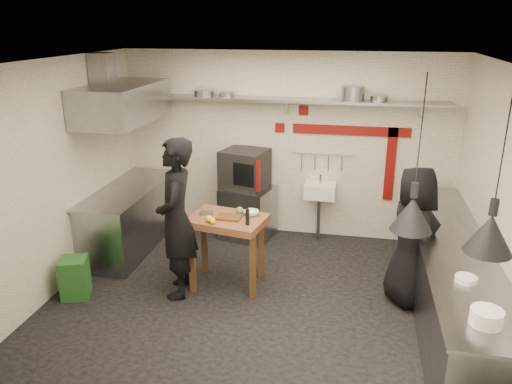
% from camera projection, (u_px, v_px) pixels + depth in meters
% --- Properties ---
extents(floor, '(5.00, 5.00, 0.00)m').
position_uv_depth(floor, '(260.00, 298.00, 6.08)').
color(floor, black).
rests_on(floor, ground).
extents(ceiling, '(5.00, 5.00, 0.00)m').
position_uv_depth(ceiling, '(260.00, 62.00, 5.16)').
color(ceiling, beige).
rests_on(ceiling, floor).
extents(wall_back, '(5.00, 0.04, 2.80)m').
position_uv_depth(wall_back, '(286.00, 146.00, 7.56)').
color(wall_back, white).
rests_on(wall_back, floor).
extents(wall_front, '(5.00, 0.04, 2.80)m').
position_uv_depth(wall_front, '(205.00, 279.00, 3.67)').
color(wall_front, white).
rests_on(wall_front, floor).
extents(wall_left, '(0.04, 4.20, 2.80)m').
position_uv_depth(wall_left, '(59.00, 176.00, 6.09)').
color(wall_left, white).
rests_on(wall_left, floor).
extents(wall_right, '(0.04, 4.20, 2.80)m').
position_uv_depth(wall_right, '(497.00, 205.00, 5.15)').
color(wall_right, white).
rests_on(wall_right, floor).
extents(red_band_horiz, '(1.70, 0.02, 0.14)m').
position_uv_depth(red_band_horiz, '(351.00, 131.00, 7.28)').
color(red_band_horiz, maroon).
rests_on(red_band_horiz, wall_back).
extents(red_band_vert, '(0.14, 0.02, 1.10)m').
position_uv_depth(red_band_vert, '(390.00, 164.00, 7.32)').
color(red_band_vert, maroon).
rests_on(red_band_vert, wall_back).
extents(red_tile_a, '(0.14, 0.02, 0.14)m').
position_uv_depth(red_tile_a, '(304.00, 111.00, 7.32)').
color(red_tile_a, maroon).
rests_on(red_tile_a, wall_back).
extents(red_tile_b, '(0.14, 0.02, 0.14)m').
position_uv_depth(red_tile_b, '(280.00, 128.00, 7.47)').
color(red_tile_b, maroon).
rests_on(red_tile_b, wall_back).
extents(back_shelf, '(4.60, 0.34, 0.04)m').
position_uv_depth(back_shelf, '(285.00, 100.00, 7.16)').
color(back_shelf, slate).
rests_on(back_shelf, wall_back).
extents(shelf_bracket_left, '(0.04, 0.06, 0.24)m').
position_uv_depth(shelf_bracket_left, '(165.00, 101.00, 7.69)').
color(shelf_bracket_left, slate).
rests_on(shelf_bracket_left, wall_back).
extents(shelf_bracket_mid, '(0.04, 0.06, 0.24)m').
position_uv_depth(shelf_bracket_mid, '(287.00, 105.00, 7.33)').
color(shelf_bracket_mid, slate).
rests_on(shelf_bracket_mid, wall_back).
extents(shelf_bracket_right, '(0.04, 0.06, 0.24)m').
position_uv_depth(shelf_bracket_right, '(421.00, 110.00, 6.98)').
color(shelf_bracket_right, slate).
rests_on(shelf_bracket_right, wall_back).
extents(pan_far_left, '(0.33, 0.33, 0.09)m').
position_uv_depth(pan_far_left, '(204.00, 93.00, 7.37)').
color(pan_far_left, slate).
rests_on(pan_far_left, back_shelf).
extents(pan_mid_left, '(0.29, 0.29, 0.07)m').
position_uv_depth(pan_mid_left, '(227.00, 94.00, 7.31)').
color(pan_mid_left, slate).
rests_on(pan_mid_left, back_shelf).
extents(stock_pot, '(0.35, 0.35, 0.20)m').
position_uv_depth(stock_pot, '(353.00, 93.00, 6.95)').
color(stock_pot, slate).
rests_on(stock_pot, back_shelf).
extents(pan_right, '(0.30, 0.30, 0.08)m').
position_uv_depth(pan_right, '(379.00, 98.00, 6.90)').
color(pan_right, slate).
rests_on(pan_right, back_shelf).
extents(oven_stand, '(0.86, 0.81, 0.80)m').
position_uv_depth(oven_stand, '(248.00, 212.00, 7.69)').
color(oven_stand, slate).
rests_on(oven_stand, floor).
extents(combi_oven, '(0.75, 0.72, 0.58)m').
position_uv_depth(combi_oven, '(245.00, 169.00, 7.50)').
color(combi_oven, black).
rests_on(combi_oven, oven_stand).
extents(oven_door, '(0.54, 0.17, 0.46)m').
position_uv_depth(oven_door, '(243.00, 174.00, 7.24)').
color(oven_door, maroon).
rests_on(oven_door, combi_oven).
extents(oven_glass, '(0.32, 0.10, 0.34)m').
position_uv_depth(oven_glass, '(244.00, 175.00, 7.20)').
color(oven_glass, black).
rests_on(oven_glass, oven_door).
extents(hand_sink, '(0.46, 0.34, 0.22)m').
position_uv_depth(hand_sink, '(320.00, 191.00, 7.50)').
color(hand_sink, white).
rests_on(hand_sink, wall_back).
extents(sink_tap, '(0.03, 0.03, 0.14)m').
position_uv_depth(sink_tap, '(320.00, 179.00, 7.44)').
color(sink_tap, slate).
rests_on(sink_tap, hand_sink).
extents(sink_drain, '(0.06, 0.06, 0.66)m').
position_uv_depth(sink_drain, '(319.00, 219.00, 7.60)').
color(sink_drain, slate).
rests_on(sink_drain, floor).
extents(utensil_rail, '(0.90, 0.02, 0.02)m').
position_uv_depth(utensil_rail, '(322.00, 153.00, 7.45)').
color(utensil_rail, slate).
rests_on(utensil_rail, wall_back).
extents(counter_right, '(0.70, 3.80, 0.90)m').
position_uv_depth(counter_right, '(450.00, 283.00, 5.53)').
color(counter_right, slate).
rests_on(counter_right, floor).
extents(counter_right_top, '(0.76, 3.90, 0.03)m').
position_uv_depth(counter_right_top, '(455.00, 245.00, 5.37)').
color(counter_right_top, slate).
rests_on(counter_right_top, counter_right).
extents(plate_stack, '(0.29, 0.29, 0.13)m').
position_uv_depth(plate_stack, '(486.00, 317.00, 3.92)').
color(plate_stack, white).
rests_on(plate_stack, counter_right_top).
extents(small_bowl_right, '(0.24, 0.24, 0.05)m').
position_uv_depth(small_bowl_right, '(466.00, 279.00, 4.58)').
color(small_bowl_right, white).
rests_on(small_bowl_right, counter_right_top).
extents(counter_left, '(0.70, 1.90, 0.90)m').
position_uv_depth(counter_left, '(130.00, 219.00, 7.31)').
color(counter_left, slate).
rests_on(counter_left, floor).
extents(counter_left_top, '(0.76, 2.00, 0.03)m').
position_uv_depth(counter_left_top, '(127.00, 189.00, 7.15)').
color(counter_left_top, slate).
rests_on(counter_left_top, counter_left).
extents(extractor_hood, '(0.78, 1.60, 0.50)m').
position_uv_depth(extractor_hood, '(123.00, 103.00, 6.74)').
color(extractor_hood, slate).
rests_on(extractor_hood, ceiling).
extents(hood_duct, '(0.28, 0.28, 0.50)m').
position_uv_depth(hood_duct, '(103.00, 72.00, 6.66)').
color(hood_duct, slate).
rests_on(hood_duct, ceiling).
extents(green_bin, '(0.40, 0.40, 0.50)m').
position_uv_depth(green_bin, '(75.00, 278.00, 6.05)').
color(green_bin, '#225922').
rests_on(green_bin, floor).
extents(prep_table, '(1.02, 0.80, 0.92)m').
position_uv_depth(prep_table, '(227.00, 251.00, 6.26)').
color(prep_table, brown).
rests_on(prep_table, floor).
extents(cutting_board, '(0.31, 0.22, 0.02)m').
position_uv_depth(cutting_board, '(229.00, 217.00, 6.07)').
color(cutting_board, '#54371F').
rests_on(cutting_board, prep_table).
extents(pepper_mill, '(0.06, 0.06, 0.20)m').
position_uv_depth(pepper_mill, '(247.00, 217.00, 5.85)').
color(pepper_mill, black).
rests_on(pepper_mill, prep_table).
extents(lemon_a, '(0.10, 0.10, 0.08)m').
position_uv_depth(lemon_a, '(209.00, 219.00, 5.95)').
color(lemon_a, yellow).
rests_on(lemon_a, prep_table).
extents(lemon_b, '(0.08, 0.08, 0.07)m').
position_uv_depth(lemon_b, '(212.00, 221.00, 5.90)').
color(lemon_b, yellow).
rests_on(lemon_b, prep_table).
extents(veg_ball, '(0.11, 0.11, 0.10)m').
position_uv_depth(veg_ball, '(240.00, 211.00, 6.18)').
color(veg_ball, '#4E8039').
rests_on(veg_ball, prep_table).
extents(steel_tray, '(0.19, 0.16, 0.03)m').
position_uv_depth(steel_tray, '(207.00, 213.00, 6.20)').
color(steel_tray, slate).
rests_on(steel_tray, prep_table).
extents(bowl, '(0.20, 0.20, 0.06)m').
position_uv_depth(bowl, '(251.00, 213.00, 6.17)').
color(bowl, white).
rests_on(bowl, prep_table).
extents(heat_lamp_near, '(0.40, 0.40, 1.43)m').
position_uv_depth(heat_lamp_near, '(418.00, 155.00, 4.36)').
color(heat_lamp_near, black).
rests_on(heat_lamp_near, ceiling).
extents(heat_lamp_far, '(0.41, 0.41, 1.41)m').
position_uv_depth(heat_lamp_far, '(500.00, 170.00, 3.88)').
color(heat_lamp_far, black).
rests_on(heat_lamp_far, ceiling).
extents(chef_left, '(0.62, 0.80, 1.96)m').
position_uv_depth(chef_left, '(176.00, 219.00, 5.90)').
color(chef_left, black).
rests_on(chef_left, floor).
extents(chef_right, '(0.79, 0.96, 1.67)m').
position_uv_depth(chef_right, '(412.00, 237.00, 5.76)').
color(chef_right, black).
rests_on(chef_right, floor).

